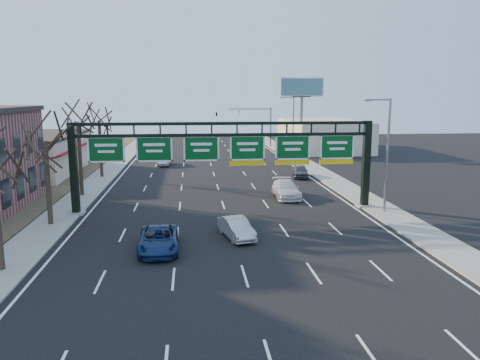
{
  "coord_description": "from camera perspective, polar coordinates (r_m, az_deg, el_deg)",
  "views": [
    {
      "loc": [
        -2.66,
        -28.83,
        9.24
      ],
      "look_at": [
        0.84,
        4.2,
        3.2
      ],
      "focal_mm": 35.0,
      "sensor_mm": 36.0,
      "label": 1
    }
  ],
  "objects": [
    {
      "name": "sidewalk_right",
      "position": [
        52.03,
        11.35,
        -0.06
      ],
      "size": [
        3.0,
        120.0,
        0.12
      ],
      "primitive_type": "cube",
      "color": "gray",
      "rests_on": "ground"
    },
    {
      "name": "ground",
      "position": [
        30.39,
        -0.74,
        -7.39
      ],
      "size": [
        160.0,
        160.0,
        0.0
      ],
      "primitive_type": "plane",
      "color": "black",
      "rests_on": "ground"
    },
    {
      "name": "streetlight_near",
      "position": [
        38.2,
        17.36,
        3.59
      ],
      "size": [
        2.15,
        0.22,
        9.0
      ],
      "color": "slate",
      "rests_on": "sidewalk_right"
    },
    {
      "name": "streetlight_far",
      "position": [
        70.6,
        6.39,
        6.87
      ],
      "size": [
        2.15,
        0.22,
        9.0
      ],
      "color": "slate",
      "rests_on": "sidewalk_right"
    },
    {
      "name": "traffic_signal_mast",
      "position": [
        84.33,
        -0.35,
        7.76
      ],
      "size": [
        10.16,
        0.54,
        7.0
      ],
      "color": "black",
      "rests_on": "ground"
    },
    {
      "name": "billboard_right",
      "position": [
        75.9,
        7.54,
        10.09
      ],
      "size": [
        7.0,
        0.5,
        12.0
      ],
      "color": "slate",
      "rests_on": "ground"
    },
    {
      "name": "car_blue_suv",
      "position": [
        28.73,
        -9.9,
        -7.14
      ],
      "size": [
        2.5,
        5.12,
        1.4
      ],
      "primitive_type": "imported",
      "rotation": [
        0.0,
        0.0,
        0.03
      ],
      "color": "navy",
      "rests_on": "ground"
    },
    {
      "name": "car_grey_far",
      "position": [
        53.65,
        7.39,
        1.06
      ],
      "size": [
        2.3,
        4.32,
        1.4
      ],
      "primitive_type": "imported",
      "rotation": [
        0.0,
        0.0,
        -0.16
      ],
      "color": "#434548",
      "rests_on": "ground"
    },
    {
      "name": "sign_gantry",
      "position": [
        37.22,
        -1.65,
        3.19
      ],
      "size": [
        24.6,
        1.2,
        7.2
      ],
      "color": "black",
      "rests_on": "ground"
    },
    {
      "name": "cream_strip",
      "position": [
        61.21,
        -23.94,
        2.97
      ],
      "size": [
        10.9,
        18.4,
        4.7
      ],
      "color": "beige",
      "rests_on": "ground"
    },
    {
      "name": "car_silver_sedan",
      "position": [
        30.79,
        -0.46,
        -5.86
      ],
      "size": [
        2.37,
        4.26,
        1.33
      ],
      "primitive_type": "imported",
      "rotation": [
        0.0,
        0.0,
        0.25
      ],
      "color": "#A3A4A8",
      "rests_on": "ground"
    },
    {
      "name": "car_silver_distant",
      "position": [
        63.31,
        -9.23,
        2.45
      ],
      "size": [
        1.74,
        4.49,
        1.46
      ],
      "primitive_type": "imported",
      "rotation": [
        0.0,
        0.0,
        -0.04
      ],
      "color": "#B6B7BB",
      "rests_on": "ground"
    },
    {
      "name": "car_white_wagon",
      "position": [
        42.96,
        5.64,
        -1.13
      ],
      "size": [
        2.24,
        5.29,
        1.52
      ],
      "primitive_type": "imported",
      "rotation": [
        0.0,
        0.0,
        -0.02
      ],
      "color": "silver",
      "rests_on": "ground"
    },
    {
      "name": "building_right_distant",
      "position": [
        82.3,
        10.01,
        5.45
      ],
      "size": [
        12.0,
        20.0,
        5.0
      ],
      "primitive_type": "cube",
      "color": "beige",
      "rests_on": "ground"
    },
    {
      "name": "lane_markings",
      "position": [
        49.77,
        -2.87,
        -0.4
      ],
      "size": [
        21.6,
        120.0,
        0.01
      ],
      "primitive_type": "cube",
      "color": "white",
      "rests_on": "ground"
    },
    {
      "name": "sidewalk_left",
      "position": [
        50.71,
        -17.47,
        -0.6
      ],
      "size": [
        3.0,
        120.0,
        0.12
      ],
      "primitive_type": "cube",
      "color": "gray",
      "rests_on": "ground"
    },
    {
      "name": "tree_mid",
      "position": [
        45.01,
        -19.25,
        7.98
      ],
      "size": [
        3.6,
        3.6,
        9.24
      ],
      "color": "#2F221A",
      "rests_on": "sidewalk_left"
    },
    {
      "name": "tree_gantry",
      "position": [
        35.38,
        -22.82,
        6.06
      ],
      "size": [
        3.6,
        3.6,
        8.48
      ],
      "color": "#2F221A",
      "rests_on": "sidewalk_left"
    },
    {
      "name": "tree_far",
      "position": [
        54.81,
        -16.87,
        8.04
      ],
      "size": [
        3.6,
        3.6,
        8.86
      ],
      "color": "#2F221A",
      "rests_on": "sidewalk_left"
    }
  ]
}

